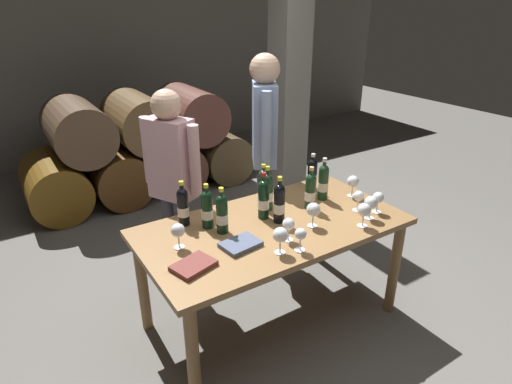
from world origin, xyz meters
The scene contains 29 objects.
ground_plane centered at (0.00, 0.00, 0.00)m, with size 14.00×14.00×0.00m, color #66635E.
cellar_back_wall centered at (0.00, 4.20, 1.40)m, with size 10.00×0.24×2.80m, color slate.
barrel_stack centered at (0.00, 2.60, 0.53)m, with size 2.49×0.90×1.15m.
stone_pillar centered at (1.30, 1.60, 1.30)m, with size 0.32×0.32×2.60m, color slate.
dining_table centered at (0.00, 0.00, 0.67)m, with size 1.70×0.90×0.76m.
wine_bottle_0 centered at (0.57, 0.30, 0.88)m, with size 0.07×0.07×0.28m.
wine_bottle_1 centered at (-0.37, 0.19, 0.89)m, with size 0.07×0.07×0.30m.
wine_bottle_2 centered at (0.34, 0.05, 0.89)m, with size 0.07×0.07×0.30m.
wine_bottle_3 centered at (-0.32, 0.09, 0.89)m, with size 0.07×0.07×0.30m.
wine_bottle_4 centered at (-0.48, 0.31, 0.89)m, with size 0.07×0.07×0.30m.
wine_bottle_5 centered at (0.00, 0.11, 0.90)m, with size 0.07×0.07×0.32m.
wine_bottle_6 centered at (0.09, 0.20, 0.89)m, with size 0.07×0.07×0.31m.
wine_bottle_7 centered at (0.52, 0.12, 0.89)m, with size 0.07×0.07×0.31m.
wine_bottle_8 centered at (0.15, 0.33, 0.88)m, with size 0.07×0.07×0.27m.
wine_bottle_9 centered at (0.05, 0.01, 0.90)m, with size 0.07×0.07×0.31m.
wine_glass_0 centered at (0.68, -0.24, 0.87)m, with size 0.07×0.07×0.15m.
wine_glass_1 centered at (0.20, -0.16, 0.87)m, with size 0.09×0.09×0.16m.
wine_glass_2 centered at (0.57, -0.28, 0.87)m, with size 0.09×0.09×0.16m.
wine_glass_3 centered at (0.59, -0.15, 0.86)m, with size 0.07×0.07×0.15m.
wine_glass_4 centered at (-0.04, -0.21, 0.87)m, with size 0.07×0.07×0.15m.
wine_glass_5 centered at (0.73, 0.04, 0.87)m, with size 0.09×0.09×0.16m.
wine_glass_6 centered at (-0.05, -0.34, 0.86)m, with size 0.07×0.07×0.14m.
wine_glass_7 centered at (0.46, -0.33, 0.87)m, with size 0.09×0.09×0.16m.
wine_glass_8 centered at (-0.16, -0.30, 0.87)m, with size 0.09×0.09×0.16m.
wine_glass_9 centered at (-0.62, 0.06, 0.87)m, with size 0.08×0.08×0.16m.
tasting_notebook centered at (-0.64, -0.17, 0.77)m, with size 0.22×0.16×0.03m, color brown.
leather_ledger centered at (-0.31, -0.12, 0.77)m, with size 0.22×0.16×0.03m, color #4C5670.
sommelier_presenting centered at (0.43, 0.75, 1.04)m, with size 0.32×0.44×1.72m.
taster_seated_left centered at (-0.37, 0.72, 0.92)m, with size 0.31×0.45×1.54m.
Camera 1 is at (-1.40, -1.97, 2.09)m, focal length 30.14 mm.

